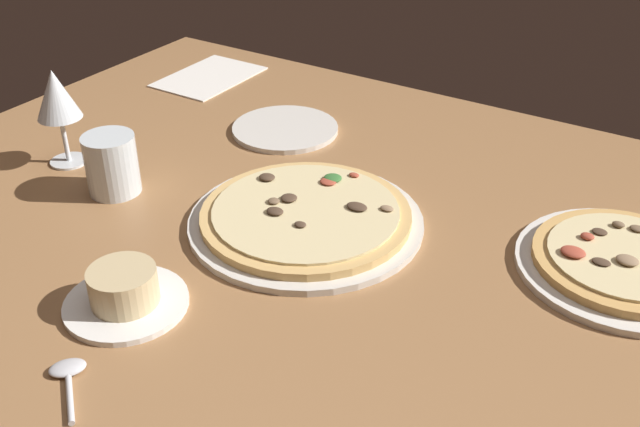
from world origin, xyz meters
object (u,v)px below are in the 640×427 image
paper_menu (209,77)px  side_plate (285,129)px  spoon (68,375)px  wine_glass_far (56,97)px  ramekin_on_saucer (124,292)px  pizza_main (306,217)px  water_glass (112,168)px  pizza_side (624,263)px

paper_menu → side_plate: bearing=155.5°
spoon → wine_glass_far: bearing=-41.7°
ramekin_on_saucer → side_plate: 52.27cm
pizza_main → wine_glass_far: size_ratio=2.10×
water_glass → wine_glass_far: bearing=-11.4°
pizza_main → water_glass: size_ratio=3.62×
water_glass → side_plate: bearing=-107.5°
side_plate → spoon: (-15.26, 63.16, 0.01)cm
wine_glass_far → water_glass: 15.65cm
pizza_main → pizza_side: (-40.88, -12.82, -0.04)cm
ramekin_on_saucer → side_plate: bearing=-77.1°
ramekin_on_saucer → paper_menu: size_ratio=0.71×
water_glass → spoon: water_glass is taller
pizza_side → ramekin_on_saucer: ramekin_on_saucer is taller
ramekin_on_saucer → side_plate: size_ratio=0.80×
pizza_side → pizza_main: bearing=17.4°
pizza_main → spoon: bearing=83.1°
spoon → water_glass: bearing=-51.5°
water_glass → spoon: (-25.17, 31.69, -3.49)cm
water_glass → paper_menu: size_ratio=0.43×
water_glass → side_plate: size_ratio=0.49×
pizza_main → ramekin_on_saucer: 28.34cm
water_glass → side_plate: water_glass is taller
wine_glass_far → spoon: bearing=138.3°
wine_glass_far → side_plate: 38.64cm
ramekin_on_saucer → side_plate: (11.69, -50.92, -1.61)cm
pizza_main → paper_menu: pizza_main is taller
side_plate → ramekin_on_saucer: bearing=102.9°
pizza_side → ramekin_on_saucer: (49.23, 39.89, 0.89)cm
pizza_side → side_plate: (60.92, -11.02, -0.72)cm
wine_glass_far → side_plate: wine_glass_far is taller
pizza_side → paper_menu: pizza_side is taller
spoon → side_plate: bearing=-76.4°
paper_menu → spoon: (-43.30, 75.96, 0.31)cm
pizza_main → wine_glass_far: bearing=6.4°
pizza_main → water_glass: bearing=14.3°
wine_glass_far → spoon: 52.88cm
ramekin_on_saucer → paper_menu: (39.73, -63.72, -1.91)cm
side_plate → spoon: 64.98cm
water_glass → paper_menu: 47.99cm
pizza_main → pizza_side: 42.84cm
ramekin_on_saucer → wine_glass_far: size_ratio=0.95×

